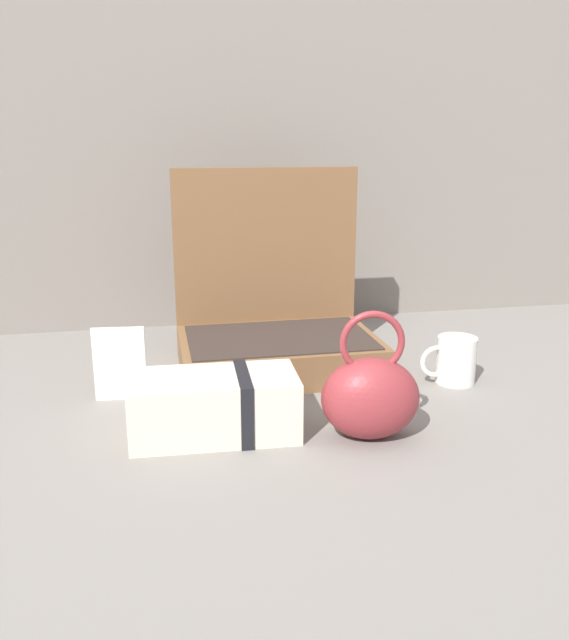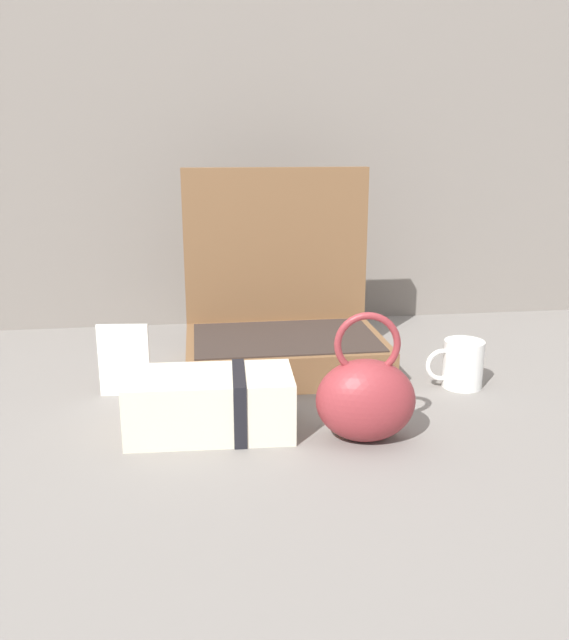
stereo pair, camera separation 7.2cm
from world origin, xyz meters
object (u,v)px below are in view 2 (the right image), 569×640
at_px(open_suitcase, 282,322).
at_px(coffee_mug, 462,364).
at_px(teal_pouch_handbag, 366,398).
at_px(info_card_left, 124,360).
at_px(cream_toiletry_bag, 213,403).

xyz_separation_m(open_suitcase, coffee_mug, (0.32, -0.18, -0.05)).
relative_size(teal_pouch_handbag, info_card_left, 1.53).
xyz_separation_m(cream_toiletry_bag, info_card_left, (-0.16, 0.18, 0.02)).
bearing_deg(cream_toiletry_bag, coffee_mug, 16.15).
relative_size(cream_toiletry_bag, info_card_left, 1.97).
bearing_deg(coffee_mug, cream_toiletry_bag, -163.85).
bearing_deg(info_card_left, cream_toiletry_bag, -43.61).
relative_size(teal_pouch_handbag, cream_toiletry_bag, 0.78).
relative_size(cream_toiletry_bag, coffee_mug, 2.40).
bearing_deg(open_suitcase, teal_pouch_handbag, -77.96).
bearing_deg(cream_toiletry_bag, open_suitcase, 63.93).
distance_m(open_suitcase, info_card_left, 0.34).
bearing_deg(teal_pouch_handbag, coffee_mug, 39.56).
distance_m(open_suitcase, teal_pouch_handbag, 0.39).
bearing_deg(open_suitcase, cream_toiletry_bag, -116.07).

